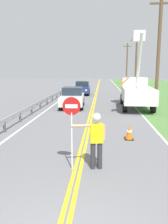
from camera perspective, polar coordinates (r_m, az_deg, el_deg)
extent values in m
cube|color=yellow|center=(23.48, 2.42, 2.85)|extent=(0.11, 110.00, 0.01)
cube|color=yellow|center=(23.48, 2.86, 2.84)|extent=(0.11, 110.00, 0.01)
cube|color=silver|center=(23.64, 11.40, 2.70)|extent=(0.12, 110.00, 0.01)
cube|color=silver|center=(23.86, -6.05, 2.92)|extent=(0.12, 110.00, 0.01)
cylinder|color=#2D2D33|center=(7.44, 3.96, -10.79)|extent=(0.16, 0.16, 0.88)
cylinder|color=#2D2D33|center=(7.42, 2.25, -10.85)|extent=(0.16, 0.16, 0.88)
cube|color=yellow|center=(7.19, 3.16, -5.32)|extent=(0.43, 0.30, 0.60)
cylinder|color=tan|center=(7.08, -0.84, -3.46)|extent=(0.61, 0.18, 0.09)
cylinder|color=tan|center=(7.22, 5.07, -5.05)|extent=(0.09, 0.09, 0.48)
sphere|color=tan|center=(7.08, 3.20, -1.66)|extent=(0.22, 0.22, 0.22)
sphere|color=white|center=(7.07, 3.21, -1.27)|extent=(0.25, 0.25, 0.25)
cylinder|color=silver|center=(7.21, -3.07, -7.39)|extent=(0.04, 0.04, 1.85)
cylinder|color=#B71414|center=(6.95, -3.16, 1.47)|extent=(0.56, 0.03, 0.56)
cube|color=white|center=(6.93, -3.18, 1.45)|extent=(0.38, 0.01, 0.12)
cube|color=silver|center=(18.31, 13.32, 4.19)|extent=(2.49, 4.69, 1.10)
cube|color=silver|center=(21.71, 12.35, 5.85)|extent=(2.28, 2.19, 2.00)
cube|color=#1E2833|center=(22.71, 12.13, 6.81)|extent=(1.98, 0.14, 0.90)
cylinder|color=silver|center=(17.34, 13.75, 6.06)|extent=(0.56, 0.56, 0.24)
cylinder|color=silver|center=(18.27, 13.67, 12.55)|extent=(0.33, 2.14, 3.85)
cube|color=white|center=(19.38, 13.58, 17.98)|extent=(0.94, 0.94, 0.80)
cube|color=orange|center=(16.34, 10.04, 7.45)|extent=(0.63, 0.82, 0.59)
cylinder|color=black|center=(21.54, 9.56, 3.23)|extent=(0.36, 0.93, 0.92)
cylinder|color=black|center=(21.73, 15.00, 3.09)|extent=(0.36, 0.93, 0.92)
cylinder|color=black|center=(17.30, 10.21, 1.45)|extent=(0.36, 0.93, 0.92)
cylinder|color=black|center=(17.55, 16.94, 1.28)|extent=(0.36, 0.93, 0.92)
cube|color=silver|center=(19.16, -2.93, 3.20)|extent=(2.04, 4.18, 0.72)
cube|color=#1E2833|center=(19.33, -2.89, 5.29)|extent=(1.70, 1.80, 0.64)
cube|color=#EAEACC|center=(17.11, -1.63, 2.49)|extent=(0.24, 0.07, 0.16)
cube|color=#EAEACC|center=(17.21, -5.30, 2.50)|extent=(0.24, 0.07, 0.16)
cylinder|color=black|center=(17.90, -0.62, 1.53)|extent=(0.31, 0.69, 0.68)
cylinder|color=black|center=(18.04, -5.84, 1.54)|extent=(0.31, 0.69, 0.68)
cylinder|color=black|center=(20.42, -0.34, 2.65)|extent=(0.31, 0.69, 0.68)
cylinder|color=black|center=(20.54, -4.92, 2.65)|extent=(0.31, 0.69, 0.68)
cube|color=navy|center=(29.29, -0.44, 5.75)|extent=(1.99, 4.16, 0.72)
cube|color=#1E2833|center=(29.49, -0.42, 7.11)|extent=(1.68, 1.78, 0.64)
cube|color=#EAEACC|center=(27.24, 0.52, 5.50)|extent=(0.24, 0.07, 0.16)
cube|color=#EAEACC|center=(27.30, -1.81, 5.50)|extent=(0.24, 0.07, 0.16)
cylinder|color=black|center=(28.03, 1.12, 4.80)|extent=(0.30, 0.69, 0.68)
cylinder|color=black|center=(28.11, -2.24, 4.81)|extent=(0.30, 0.69, 0.68)
cylinder|color=black|center=(30.56, 1.22, 5.27)|extent=(0.30, 0.69, 0.68)
cylinder|color=black|center=(30.63, -1.86, 5.28)|extent=(0.30, 0.69, 0.68)
cylinder|color=brown|center=(20.29, 18.16, 13.78)|extent=(0.28, 0.28, 8.94)
cube|color=brown|center=(20.90, 18.82, 24.40)|extent=(1.80, 0.14, 0.14)
cylinder|color=brown|center=(35.77, 12.90, 11.70)|extent=(0.28, 0.28, 8.06)
cube|color=brown|center=(36.02, 13.13, 17.15)|extent=(1.80, 0.14, 0.14)
cylinder|color=brown|center=(50.76, 10.70, 11.69)|extent=(0.28, 0.28, 8.64)
cube|color=brown|center=(50.98, 10.85, 15.87)|extent=(1.80, 0.14, 0.14)
cone|color=orange|center=(10.62, 11.26, -4.92)|extent=(0.36, 0.36, 0.70)
cylinder|color=white|center=(10.61, 11.27, -4.74)|extent=(0.25, 0.25, 0.08)
cube|color=black|center=(10.71, 11.20, -6.65)|extent=(0.40, 0.40, 0.03)
cube|color=#9EA0A3|center=(19.72, -10.08, 2.82)|extent=(0.06, 32.00, 0.32)
cube|color=#4C4C51|center=(12.32, -19.32, -3.54)|extent=(0.10, 0.10, 0.55)
cube|color=#4C4C51|center=(14.38, -15.70, -1.37)|extent=(0.10, 0.10, 0.55)
cube|color=#4C4C51|center=(16.50, -13.00, 0.26)|extent=(0.10, 0.10, 0.55)
cube|color=#4C4C51|center=(18.67, -10.92, 1.51)|extent=(0.10, 0.10, 0.55)
cube|color=#4C4C51|center=(20.85, -9.27, 2.49)|extent=(0.10, 0.10, 0.55)
cube|color=#4C4C51|center=(23.06, -7.94, 3.29)|extent=(0.10, 0.10, 0.55)
cube|color=#4C4C51|center=(25.28, -6.84, 3.95)|extent=(0.10, 0.10, 0.55)
cube|color=#4C4C51|center=(27.51, -5.91, 4.50)|extent=(0.10, 0.10, 0.55)
cube|color=#4C4C51|center=(29.75, -5.13, 4.96)|extent=(0.10, 0.10, 0.55)
cube|color=#4C4C51|center=(32.00, -4.45, 5.36)|extent=(0.10, 0.10, 0.55)
cube|color=#4C4C51|center=(34.25, -3.86, 5.71)|extent=(0.10, 0.10, 0.55)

